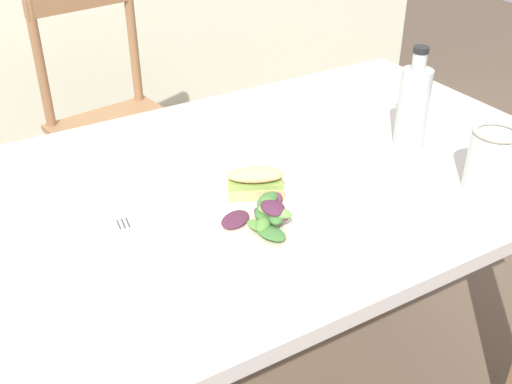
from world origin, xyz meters
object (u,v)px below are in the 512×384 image
fork_on_napkin (131,243)px  bottle_cold_brew (412,110)px  chair_wooden_far (117,125)px  sandwich_half_front (255,182)px  mason_jar_iced_tea (491,161)px  dining_table (250,231)px  plate_lunch (267,209)px

fork_on_napkin → bottle_cold_brew: (0.65, 0.04, 0.07)m
chair_wooden_far → fork_on_napkin: 1.14m
sandwich_half_front → mason_jar_iced_tea: bearing=-25.1°
dining_table → plate_lunch: (-0.03, -0.11, 0.13)m
plate_lunch → bottle_cold_brew: bearing=10.1°
dining_table → sandwich_half_front: sandwich_half_front is taller
dining_table → bottle_cold_brew: bearing=-6.5°
plate_lunch → fork_on_napkin: bearing=173.7°
chair_wooden_far → sandwich_half_front: chair_wooden_far is taller
fork_on_napkin → mason_jar_iced_tea: 0.68m
sandwich_half_front → plate_lunch: bearing=-92.3°
chair_wooden_far → mason_jar_iced_tea: (0.33, -1.23, 0.35)m
chair_wooden_far → bottle_cold_brew: (0.33, -1.01, 0.37)m
plate_lunch → sandwich_half_front: sandwich_half_front is taller
chair_wooden_far → sandwich_half_front: size_ratio=7.52×
sandwich_half_front → fork_on_napkin: sandwich_half_front is taller
chair_wooden_far → sandwich_half_front: 1.09m
sandwich_half_front → bottle_cold_brew: bottle_cold_brew is taller
bottle_cold_brew → mason_jar_iced_tea: bottle_cold_brew is taller
bottle_cold_brew → mason_jar_iced_tea: (0.00, -0.21, -0.02)m
dining_table → mason_jar_iced_tea: size_ratio=10.89×
chair_wooden_far → plate_lunch: bearing=-93.8°
dining_table → plate_lunch: plate_lunch is taller
dining_table → mason_jar_iced_tea: 0.49m
chair_wooden_far → sandwich_half_front: (-0.07, -1.04, 0.33)m
chair_wooden_far → bottle_cold_brew: 1.13m
sandwich_half_front → bottle_cold_brew: 0.40m
dining_table → fork_on_napkin: (-0.28, -0.09, 0.13)m
dining_table → fork_on_napkin: size_ratio=7.37×
plate_lunch → fork_on_napkin: plate_lunch is taller
dining_table → plate_lunch: bearing=-105.0°
mason_jar_iced_tea → chair_wooden_far: bearing=105.2°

